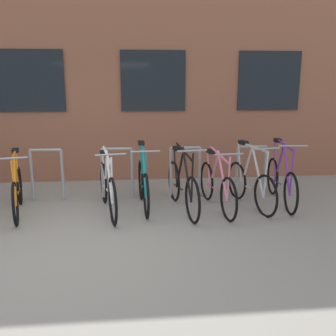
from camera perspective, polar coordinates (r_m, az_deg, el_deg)
The scene contains 10 objects.
ground_plane at distance 4.93m, azimuth -14.41°, elevation -11.44°, with size 42.00×42.00×0.00m, color gray.
storefront_building at distance 11.71m, azimuth -9.70°, elevation 19.91°, with size 28.00×7.96×6.91m.
bike_rack at distance 6.56m, azimuth -13.09°, elevation -0.18°, with size 6.57×0.05×0.92m.
bicycle_orange at distance 6.24m, azimuth -22.26°, elevation -3.20°, with size 0.53×1.64×1.00m.
bicycle_pink at distance 6.03m, azimuth 7.53°, elevation -2.80°, with size 0.44×1.74×1.03m.
bicycle_white at distance 5.91m, azimuth -9.29°, elevation -3.07°, with size 0.51×1.77×1.05m.
bicycle_purple at distance 6.57m, azimuth 17.07°, elevation -1.84°, with size 0.44×1.78×1.10m.
bicycle_teal at distance 6.07m, azimuth -3.83°, elevation -2.47°, with size 0.44×1.67×1.07m.
bicycle_black at distance 5.92m, azimuth 2.24°, elevation -2.86°, with size 0.44×1.78×1.09m.
bicycle_silver at distance 6.25m, azimuth 12.57°, elevation -2.40°, with size 0.49×1.61×1.08m.
Camera 1 is at (0.80, -4.43, 2.00)m, focal length 39.48 mm.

